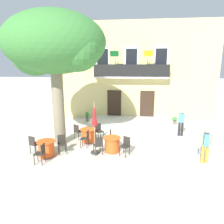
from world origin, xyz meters
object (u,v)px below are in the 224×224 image
at_px(cafe_chair_near_tree_2, 125,145).
at_px(pedestrian_near_entrance, 181,121).
at_px(cafe_chair_middle_0, 86,138).
at_px(pedestrian_mid_plaza, 206,144).
at_px(cafe_chair_front_2, 34,143).
at_px(cafe_chair_front_0, 41,152).
at_px(plane_tree, 54,46).
at_px(cafe_chair_middle_2, 78,131).
at_px(cafe_umbrella, 95,121).
at_px(ground_planter_right, 175,120).
at_px(cafe_chair_near_tree_0, 112,136).
at_px(cafe_chair_near_tree_1, 98,144).
at_px(cafe_table_middle, 88,135).
at_px(cafe_table_front, 46,148).
at_px(cafe_chair_front_1, 62,143).
at_px(ground_planter_left, 87,116).
at_px(cafe_table_near_tree, 112,144).
at_px(cafe_chair_middle_1, 99,130).

distance_m(cafe_chair_near_tree_2, pedestrian_near_entrance, 4.52).
bearing_deg(cafe_chair_middle_0, pedestrian_mid_plaza, -11.27).
bearing_deg(cafe_chair_front_2, cafe_chair_front_0, -49.21).
relative_size(plane_tree, pedestrian_near_entrance, 4.17).
height_order(cafe_chair_middle_0, cafe_chair_middle_2, same).
distance_m(cafe_umbrella, ground_planter_right, 7.57).
distance_m(cafe_chair_near_tree_0, cafe_chair_front_2, 3.97).
distance_m(cafe_chair_near_tree_1, cafe_table_middle, 1.84).
bearing_deg(cafe_umbrella, cafe_chair_front_2, -172.88).
xyz_separation_m(cafe_chair_middle_2, cafe_table_front, (-0.86, -2.34, -0.14)).
height_order(cafe_table_middle, ground_planter_right, cafe_table_middle).
xyz_separation_m(cafe_umbrella, ground_planter_right, (4.84, 5.67, -1.36)).
bearing_deg(cafe_table_front, pedestrian_mid_plaza, 1.24).
distance_m(cafe_chair_middle_2, cafe_chair_front_1, 1.93).
distance_m(cafe_umbrella, pedestrian_mid_plaza, 5.10).
bearing_deg(ground_planter_left, cafe_umbrella, -72.77).
relative_size(cafe_chair_near_tree_0, pedestrian_mid_plaza, 0.57).
height_order(plane_tree, cafe_table_middle, plane_tree).
height_order(cafe_table_near_tree, cafe_chair_near_tree_1, cafe_chair_near_tree_1).
xyz_separation_m(cafe_umbrella, pedestrian_near_entrance, (4.71, 3.12, -0.74)).
xyz_separation_m(cafe_chair_near_tree_0, ground_planter_right, (4.10, 4.63, -0.22)).
height_order(cafe_table_middle, cafe_chair_front_0, cafe_chair_front_0).
bearing_deg(cafe_table_front, cafe_chair_middle_2, 69.90).
bearing_deg(cafe_table_near_tree, cafe_chair_near_tree_2, -25.33).
xyz_separation_m(cafe_chair_near_tree_1, cafe_table_middle, (-0.89, 1.61, -0.14)).
height_order(cafe_chair_middle_0, cafe_chair_middle_1, same).
height_order(cafe_chair_near_tree_0, cafe_chair_near_tree_2, same).
relative_size(cafe_umbrella, ground_planter_left, 3.55).
relative_size(cafe_chair_middle_1, cafe_chair_middle_2, 1.00).
xyz_separation_m(cafe_chair_middle_1, cafe_chair_front_2, (-2.81, -2.37, 0.00)).
bearing_deg(pedestrian_mid_plaza, cafe_table_near_tree, 170.50).
xyz_separation_m(cafe_chair_middle_2, cafe_chair_front_2, (-1.58, -2.14, 0.00)).
relative_size(cafe_umbrella, pedestrian_mid_plaza, 1.59).
relative_size(pedestrian_near_entrance, pedestrian_mid_plaza, 1.03).
distance_m(plane_tree, cafe_chair_front_0, 5.23).
bearing_deg(cafe_table_middle, cafe_table_front, -127.21).
bearing_deg(cafe_table_front, cafe_chair_front_2, 164.51).
xyz_separation_m(plane_tree, ground_planter_left, (0.46, 4.63, -4.78)).
distance_m(cafe_chair_middle_0, cafe_table_front, 2.06).
xyz_separation_m(plane_tree, cafe_chair_near_tree_2, (3.72, -1.09, -4.66)).
relative_size(cafe_chair_middle_2, cafe_table_front, 1.05).
bearing_deg(cafe_chair_middle_1, pedestrian_mid_plaza, -24.96).
relative_size(cafe_chair_near_tree_2, ground_planter_left, 1.27).
bearing_deg(cafe_chair_near_tree_0, cafe_table_front, -151.57).
xyz_separation_m(cafe_chair_near_tree_2, cafe_chair_middle_0, (-2.13, 0.75, 0.00)).
distance_m(cafe_chair_near_tree_2, cafe_chair_front_0, 3.86).
distance_m(cafe_chair_near_tree_2, cafe_chair_middle_2, 3.39).
bearing_deg(cafe_chair_middle_0, cafe_chair_front_2, -155.09).
xyz_separation_m(cafe_chair_near_tree_0, ground_planter_left, (-2.50, 4.64, -0.13)).
distance_m(cafe_chair_near_tree_1, cafe_chair_middle_1, 2.17).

